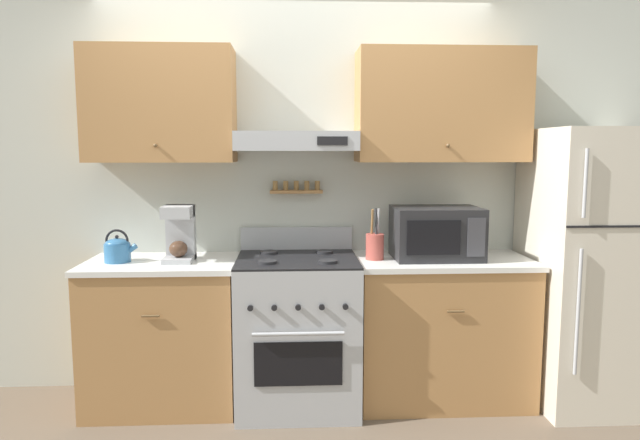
% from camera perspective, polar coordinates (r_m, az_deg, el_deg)
% --- Properties ---
extents(ground_plane, '(16.00, 16.00, 0.00)m').
position_cam_1_polar(ground_plane, '(3.49, -2.16, -19.66)').
color(ground_plane, brown).
extents(wall_back, '(5.20, 0.46, 2.55)m').
position_cam_1_polar(wall_back, '(3.70, -1.89, 5.12)').
color(wall_back, silver).
rests_on(wall_back, ground_plane).
extents(counter_left, '(0.91, 0.62, 0.90)m').
position_cam_1_polar(counter_left, '(3.69, -15.35, -10.81)').
color(counter_left, '#AD7A47').
rests_on(counter_left, ground_plane).
extents(counter_right, '(1.07, 0.62, 0.90)m').
position_cam_1_polar(counter_right, '(3.73, 11.99, -10.54)').
color(counter_right, '#AD7A47').
rests_on(counter_right, ground_plane).
extents(stove_range, '(0.73, 0.69, 1.06)m').
position_cam_1_polar(stove_range, '(3.56, -2.26, -10.99)').
color(stove_range, '#ADAFB5').
rests_on(stove_range, ground_plane).
extents(refrigerator, '(0.71, 0.75, 1.69)m').
position_cam_1_polar(refrigerator, '(3.90, 25.53, -4.31)').
color(refrigerator, beige).
rests_on(refrigerator, ground_plane).
extents(tea_kettle, '(0.20, 0.15, 0.20)m').
position_cam_1_polar(tea_kettle, '(3.61, -19.58, -2.77)').
color(tea_kettle, teal).
rests_on(tea_kettle, counter_left).
extents(coffee_maker, '(0.17, 0.23, 0.34)m').
position_cam_1_polar(coffee_maker, '(3.54, -13.86, -1.24)').
color(coffee_maker, '#ADAFB5').
rests_on(coffee_maker, counter_left).
extents(microwave, '(0.53, 0.39, 0.32)m').
position_cam_1_polar(microwave, '(3.58, 11.54, -1.27)').
color(microwave, '#232326').
rests_on(microwave, counter_right).
extents(utensil_crock, '(0.11, 0.11, 0.31)m').
position_cam_1_polar(utensil_crock, '(3.50, 5.50, -2.55)').
color(utensil_crock, '#B24C42').
rests_on(utensil_crock, counter_right).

